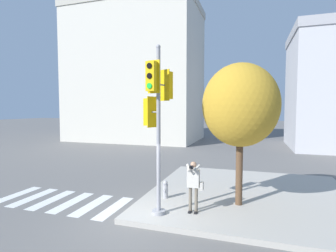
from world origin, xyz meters
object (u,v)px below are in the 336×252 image
(traffic_signal_pole, at_px, (157,110))
(street_tree, at_px, (240,106))
(fire_hydrant, at_px, (165,189))
(person_photographer, at_px, (194,182))

(traffic_signal_pole, height_order, street_tree, traffic_signal_pole)
(traffic_signal_pole, relative_size, fire_hydrant, 8.06)
(traffic_signal_pole, xyz_separation_m, person_photographer, (1.13, 0.45, -2.41))
(traffic_signal_pole, distance_m, street_tree, 3.03)
(street_tree, bearing_deg, person_photographer, -139.21)
(traffic_signal_pole, height_order, fire_hydrant, traffic_signal_pole)
(fire_hydrant, bearing_deg, person_photographer, -37.99)
(traffic_signal_pole, bearing_deg, person_photographer, 21.48)
(street_tree, relative_size, fire_hydrant, 7.43)
(traffic_signal_pole, xyz_separation_m, fire_hydrant, (-0.22, 1.50, -3.10))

